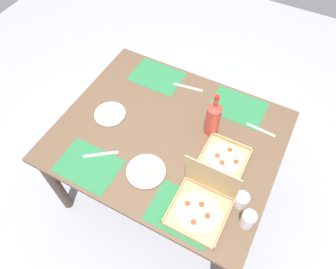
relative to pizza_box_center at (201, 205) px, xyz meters
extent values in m
plane|color=gray|center=(-0.38, 0.35, -0.80)|extent=(6.00, 6.00, 0.00)
cylinder|color=#3F3328|center=(-1.01, -0.16, -0.44)|extent=(0.07, 0.07, 0.72)
cylinder|color=#3F3328|center=(-1.01, 0.85, -0.44)|extent=(0.07, 0.07, 0.72)
cylinder|color=#3F3328|center=(0.25, 0.85, -0.44)|extent=(0.07, 0.07, 0.72)
cube|color=brown|center=(-0.38, 0.35, -0.07)|extent=(1.37, 1.13, 0.03)
cube|color=#236638|center=(-0.69, -0.07, -0.05)|extent=(0.36, 0.26, 0.00)
cube|color=#236638|center=(-0.07, -0.07, -0.05)|extent=(0.36, 0.26, 0.00)
cube|color=#236638|center=(-0.69, 0.76, -0.05)|extent=(0.36, 0.26, 0.00)
cube|color=#236638|center=(-0.07, 0.76, -0.05)|extent=(0.36, 0.26, 0.00)
cube|color=tan|center=(0.00, -0.03, -0.05)|extent=(0.29, 0.29, 0.01)
cube|color=tan|center=(-0.14, -0.03, -0.03)|extent=(0.01, 0.29, 0.03)
cube|color=tan|center=(0.14, -0.03, -0.03)|extent=(0.01, 0.29, 0.03)
cube|color=tan|center=(0.00, -0.17, -0.03)|extent=(0.29, 0.01, 0.03)
cube|color=tan|center=(0.00, 0.12, -0.03)|extent=(0.29, 0.01, 0.03)
cylinder|color=#E0B76B|center=(0.00, -0.03, -0.04)|extent=(0.26, 0.26, 0.01)
cylinder|color=#EFD67F|center=(0.00, -0.03, -0.03)|extent=(0.23, 0.23, 0.00)
cylinder|color=red|center=(0.05, -0.03, -0.03)|extent=(0.03, 0.03, 0.00)
cylinder|color=red|center=(0.00, 0.01, -0.03)|extent=(0.03, 0.03, 0.00)
cylinder|color=red|center=(-0.07, -0.02, -0.03)|extent=(0.03, 0.03, 0.00)
cylinder|color=red|center=(0.00, -0.09, -0.03)|extent=(0.03, 0.03, 0.00)
cube|color=tan|center=(0.00, 0.10, 0.13)|extent=(0.29, 0.05, 0.29)
cube|color=tan|center=(0.00, 0.34, -0.05)|extent=(0.26, 0.26, 0.01)
cube|color=tan|center=(-0.13, 0.34, -0.03)|extent=(0.01, 0.26, 0.03)
cube|color=tan|center=(0.12, 0.34, -0.03)|extent=(0.01, 0.26, 0.03)
cube|color=tan|center=(0.00, 0.21, -0.03)|extent=(0.26, 0.01, 0.03)
cube|color=tan|center=(0.00, 0.47, -0.03)|extent=(0.26, 0.01, 0.03)
cylinder|color=#E0B76B|center=(0.00, 0.34, -0.04)|extent=(0.23, 0.23, 0.01)
cylinder|color=#EFD67F|center=(0.00, 0.34, -0.03)|extent=(0.21, 0.21, 0.00)
cylinder|color=red|center=(0.07, 0.35, -0.03)|extent=(0.03, 0.03, 0.00)
cylinder|color=red|center=(0.01, 0.41, -0.03)|extent=(0.03, 0.03, 0.00)
cylinder|color=red|center=(-0.04, 0.33, -0.03)|extent=(0.03, 0.03, 0.00)
cylinder|color=red|center=(0.00, 0.30, -0.03)|extent=(0.03, 0.03, 0.00)
cylinder|color=white|center=(-0.37, 0.05, -0.05)|extent=(0.22, 0.22, 0.01)
cylinder|color=white|center=(-0.37, 0.05, -0.04)|extent=(0.23, 0.23, 0.01)
cylinder|color=#E0B76B|center=(-0.40, 0.05, -0.03)|extent=(0.09, 0.09, 0.01)
cylinder|color=#EFD67F|center=(-0.40, 0.05, -0.02)|extent=(0.08, 0.08, 0.00)
cylinder|color=white|center=(-0.79, 0.31, -0.05)|extent=(0.19, 0.19, 0.01)
cylinder|color=white|center=(-0.79, 0.31, -0.04)|extent=(0.20, 0.20, 0.01)
cylinder|color=#E0B76B|center=(-0.81, 0.30, -0.03)|extent=(0.08, 0.08, 0.01)
cylinder|color=#EFD67F|center=(-0.81, 0.30, -0.02)|extent=(0.07, 0.07, 0.00)
cylinder|color=#B2382D|center=(-0.16, 0.50, 0.06)|extent=(0.09, 0.09, 0.22)
cone|color=#B2382D|center=(-0.16, 0.50, 0.19)|extent=(0.09, 0.09, 0.04)
cylinder|color=#B2382D|center=(-0.16, 0.50, 0.23)|extent=(0.03, 0.03, 0.06)
cylinder|color=red|center=(-0.16, 0.50, 0.27)|extent=(0.03, 0.03, 0.01)
cylinder|color=silver|center=(0.24, 0.04, 0.00)|extent=(0.07, 0.07, 0.11)
cylinder|color=silver|center=(0.18, 0.13, -0.01)|extent=(0.08, 0.08, 0.09)
cube|color=#B7B7BC|center=(0.12, 0.65, -0.05)|extent=(0.19, 0.03, 0.00)
cube|color=#B7B7BC|center=(-0.67, 0.03, -0.05)|extent=(0.18, 0.14, 0.00)
cube|color=#B7B7BC|center=(-0.44, 0.77, -0.05)|extent=(0.21, 0.05, 0.00)
camera|label=1|loc=(0.14, -0.64, 1.54)|focal=33.13mm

